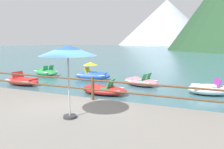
{
  "coord_description": "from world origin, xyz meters",
  "views": [
    {
      "loc": [
        3.92,
        -5.81,
        2.74
      ],
      "look_at": [
        -0.61,
        5.0,
        0.9
      ],
      "focal_mm": 34.01,
      "sensor_mm": 36.0,
      "label": 1
    }
  ],
  "objects_px": {
    "pedal_boat_2": "(104,90)",
    "pedal_boat_4": "(46,72)",
    "pedal_boat_3": "(141,82)",
    "pedal_boat_6": "(92,74)",
    "beach_umbrella": "(68,51)",
    "pedal_boat_1": "(22,81)",
    "pedal_boat_0": "(209,89)"
  },
  "relations": [
    {
      "from": "pedal_boat_3",
      "to": "beach_umbrella",
      "type": "bearing_deg",
      "value": -92.2
    },
    {
      "from": "beach_umbrella",
      "to": "pedal_boat_6",
      "type": "distance_m",
      "value": 8.95
    },
    {
      "from": "pedal_boat_2",
      "to": "pedal_boat_4",
      "type": "xyz_separation_m",
      "value": [
        -6.92,
        3.79,
        0.03
      ]
    },
    {
      "from": "pedal_boat_6",
      "to": "pedal_boat_4",
      "type": "bearing_deg",
      "value": 176.27
    },
    {
      "from": "pedal_boat_1",
      "to": "pedal_boat_3",
      "type": "bearing_deg",
      "value": 21.12
    },
    {
      "from": "pedal_boat_4",
      "to": "pedal_boat_1",
      "type": "bearing_deg",
      "value": -72.57
    },
    {
      "from": "pedal_boat_3",
      "to": "pedal_boat_4",
      "type": "height_order",
      "value": "pedal_boat_4"
    },
    {
      "from": "pedal_boat_0",
      "to": "pedal_boat_2",
      "type": "relative_size",
      "value": 0.97
    },
    {
      "from": "pedal_boat_3",
      "to": "pedal_boat_6",
      "type": "bearing_deg",
      "value": 171.3
    },
    {
      "from": "beach_umbrella",
      "to": "pedal_boat_2",
      "type": "bearing_deg",
      "value": 101.69
    },
    {
      "from": "pedal_boat_2",
      "to": "pedal_boat_6",
      "type": "relative_size",
      "value": 0.9
    },
    {
      "from": "pedal_boat_3",
      "to": "pedal_boat_1",
      "type": "bearing_deg",
      "value": -158.88
    },
    {
      "from": "beach_umbrella",
      "to": "pedal_boat_4",
      "type": "bearing_deg",
      "value": 133.44
    },
    {
      "from": "pedal_boat_1",
      "to": "pedal_boat_6",
      "type": "distance_m",
      "value": 4.63
    },
    {
      "from": "pedal_boat_2",
      "to": "pedal_boat_4",
      "type": "relative_size",
      "value": 0.87
    },
    {
      "from": "beach_umbrella",
      "to": "pedal_boat_2",
      "type": "xyz_separation_m",
      "value": [
        -0.93,
        4.5,
        -2.2
      ]
    },
    {
      "from": "pedal_boat_4",
      "to": "pedal_boat_6",
      "type": "height_order",
      "value": "pedal_boat_6"
    },
    {
      "from": "pedal_boat_6",
      "to": "pedal_boat_2",
      "type": "bearing_deg",
      "value": -54.21
    },
    {
      "from": "pedal_boat_1",
      "to": "pedal_boat_2",
      "type": "relative_size",
      "value": 1.04
    },
    {
      "from": "beach_umbrella",
      "to": "pedal_boat_1",
      "type": "xyz_separation_m",
      "value": [
        -6.73,
        4.72,
        -2.19
      ]
    },
    {
      "from": "pedal_boat_3",
      "to": "pedal_boat_4",
      "type": "xyz_separation_m",
      "value": [
        -8.13,
        0.86,
        0.04
      ]
    },
    {
      "from": "pedal_boat_2",
      "to": "beach_umbrella",
      "type": "bearing_deg",
      "value": -78.31
    },
    {
      "from": "beach_umbrella",
      "to": "pedal_boat_1",
      "type": "height_order",
      "value": "beach_umbrella"
    },
    {
      "from": "pedal_boat_0",
      "to": "pedal_boat_3",
      "type": "bearing_deg",
      "value": 167.15
    },
    {
      "from": "beach_umbrella",
      "to": "pedal_boat_0",
      "type": "bearing_deg",
      "value": 57.76
    },
    {
      "from": "pedal_boat_1",
      "to": "pedal_boat_2",
      "type": "xyz_separation_m",
      "value": [
        5.8,
        -0.23,
        -0.01
      ]
    },
    {
      "from": "pedal_boat_0",
      "to": "pedal_boat_6",
      "type": "relative_size",
      "value": 0.87
    },
    {
      "from": "pedal_boat_3",
      "to": "pedal_boat_6",
      "type": "xyz_separation_m",
      "value": [
        -3.74,
        0.57,
        0.17
      ]
    },
    {
      "from": "pedal_boat_2",
      "to": "pedal_boat_4",
      "type": "height_order",
      "value": "pedal_boat_4"
    },
    {
      "from": "pedal_boat_1",
      "to": "pedal_boat_2",
      "type": "bearing_deg",
      "value": -2.23
    },
    {
      "from": "beach_umbrella",
      "to": "pedal_boat_3",
      "type": "relative_size",
      "value": 0.89
    },
    {
      "from": "pedal_boat_0",
      "to": "pedal_boat_4",
      "type": "relative_size",
      "value": 0.84
    }
  ]
}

